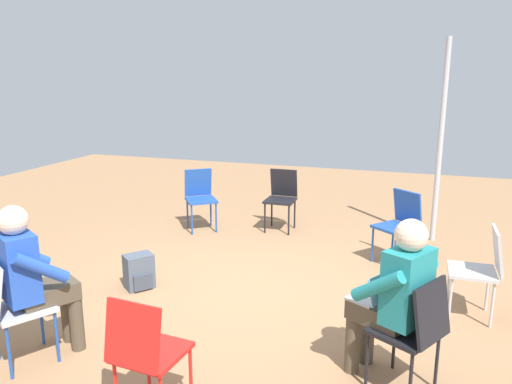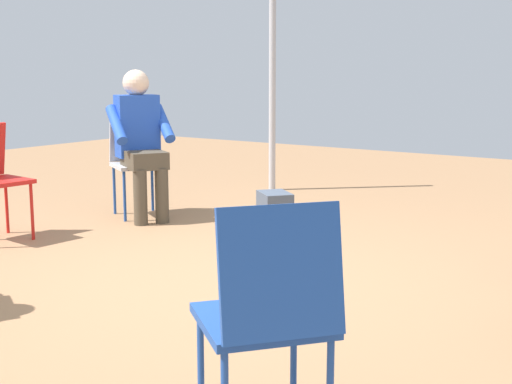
# 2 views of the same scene
# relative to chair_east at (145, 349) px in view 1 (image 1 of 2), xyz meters

# --- Properties ---
(ground_plane) EXTENTS (14.00, 14.00, 0.00)m
(ground_plane) POSITION_rel_chair_east_xyz_m (-1.98, 0.00, -0.50)
(ground_plane) COLOR #99704C
(chair_east) EXTENTS (0.47, 0.43, 0.85)m
(chair_east) POSITION_rel_chair_east_xyz_m (0.00, 0.00, 0.00)
(chair_east) COLOR red
(chair_east) RESTS_ON ground
(chair_west) EXTENTS (0.44, 0.40, 0.85)m
(chair_west) POSITION_rel_chair_east_xyz_m (-4.14, -0.29, 0.00)
(chair_west) COLOR black
(chair_west) RESTS_ON ground
(chair_southeast) EXTENTS (0.57, 0.56, 0.85)m
(chair_southeast) POSITION_rel_chair_east_xyz_m (-0.23, -1.26, 0.00)
(chair_southeast) COLOR #B7B7BC
(chair_southeast) RESTS_ON ground
(chair_north) EXTENTS (0.40, 0.44, 0.85)m
(chair_north) POSITION_rel_chair_east_xyz_m (-2.16, 2.11, 0.00)
(chair_north) COLOR #B7B7BC
(chair_north) RESTS_ON ground
(chair_northeast) EXTENTS (0.55, 0.57, 0.85)m
(chair_northeast) POSITION_rel_chair_east_xyz_m (-0.82, 1.57, 0.00)
(chair_northeast) COLOR black
(chair_northeast) RESTS_ON ground
(chair_northwest) EXTENTS (0.58, 0.58, 0.85)m
(chair_northwest) POSITION_rel_chair_east_xyz_m (-3.34, 1.35, 0.00)
(chair_northwest) COLOR #1E4799
(chair_northwest) RESTS_ON ground
(chair_southwest) EXTENTS (0.58, 0.57, 0.85)m
(chair_southwest) POSITION_rel_chair_east_xyz_m (-3.79, -1.38, 0.00)
(chair_southwest) COLOR #1E4799
(chair_southwest) RESTS_ON ground
(person_with_laptop) EXTENTS (0.62, 0.64, 1.24)m
(person_with_laptop) POSITION_rel_chair_east_xyz_m (-0.90, 1.43, 0.20)
(person_with_laptop) COLOR #4C4233
(person_with_laptop) RESTS_ON ground
(person_in_blue) EXTENTS (0.63, 0.62, 1.24)m
(person_in_blue) POSITION_rel_chair_east_xyz_m (-0.38, -1.18, 0.20)
(person_in_blue) COLOR #4C4233
(person_in_blue) RESTS_ON ground
(backpack_near_laptop_user) EXTENTS (0.34, 0.33, 0.36)m
(backpack_near_laptop_user) POSITION_rel_chair_east_xyz_m (-1.74, -1.13, -0.34)
(backpack_near_laptop_user) COLOR #475160
(backpack_near_laptop_user) RESTS_ON ground
(tent_pole_near) EXTENTS (0.07, 0.07, 2.60)m
(tent_pole_near) POSITION_rel_chair_east_xyz_m (-4.31, 1.75, 0.80)
(tent_pole_near) COLOR #B2B2B7
(tent_pole_near) RESTS_ON ground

